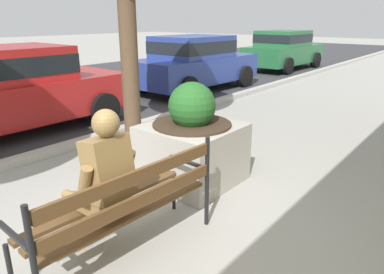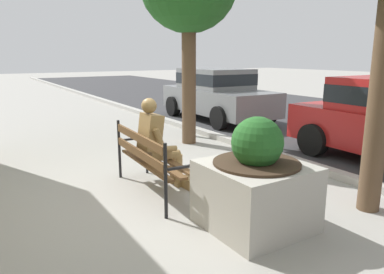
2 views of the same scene
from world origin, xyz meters
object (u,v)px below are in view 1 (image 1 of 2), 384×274
Objects in this scene: parked_car_green at (284,49)px; parked_car_red at (10,88)px; parked_car_blue at (195,61)px; park_bench at (126,203)px; concrete_planter at (192,144)px; bronze_statue_seated at (101,186)px.

parked_car_red is at bearing 180.00° from parked_car_green.
parked_car_red is 1.00× the size of parked_car_blue.
concrete_planter is (1.60, 0.58, -0.04)m from park_bench.
parked_car_blue is (6.52, 4.44, 0.30)m from park_bench.
parked_car_green reaches higher than bronze_statue_seated.
parked_car_blue is (6.61, 4.23, 0.17)m from bronze_statue_seated.
bronze_statue_seated reaches higher than concrete_planter.
park_bench is 13.17m from parked_car_green.
parked_car_blue is (4.92, 3.87, 0.34)m from concrete_planter.
bronze_statue_seated is at bearing -147.35° from parked_car_blue.
parked_car_red is 11.24m from parked_car_green.
parked_car_red is (1.16, 4.44, 0.30)m from park_bench.
park_bench is at bearing -160.20° from concrete_planter.
bronze_statue_seated is at bearing -106.45° from parked_car_red.
bronze_statue_seated is 4.42m from parked_car_red.
park_bench is 4.60m from parked_car_red.
parked_car_green is at bearing 0.00° from parked_car_blue.
bronze_statue_seated is 0.33× the size of parked_car_blue.
park_bench is at bearing -104.65° from parked_car_red.
parked_car_blue reaches higher than concrete_planter.
bronze_statue_seated is (-0.09, 0.21, 0.12)m from park_bench.
parked_car_red is at bearing 75.35° from park_bench.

